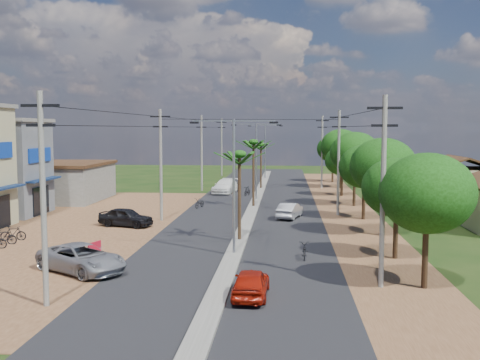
{
  "coord_description": "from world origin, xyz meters",
  "views": [
    {
      "loc": [
        2.98,
        -32.26,
        7.48
      ],
      "look_at": [
        -0.94,
        15.97,
        3.0
      ],
      "focal_mm": 42.0,
      "sensor_mm": 36.0,
      "label": 1
    }
  ],
  "objects_px": {
    "car_silver_mid": "(290,211)",
    "car_parked_dark": "(126,218)",
    "moto_rider_east": "(304,252)",
    "car_white_far": "(225,187)",
    "roadside_sign": "(95,250)",
    "car_red_near": "(251,284)",
    "car_parked_silver": "(82,259)"
  },
  "relations": [
    {
      "from": "car_silver_mid",
      "to": "car_parked_dark",
      "type": "height_order",
      "value": "car_parked_dark"
    },
    {
      "from": "car_parked_dark",
      "to": "moto_rider_east",
      "type": "xyz_separation_m",
      "value": [
        13.17,
        -9.55,
        -0.27
      ]
    },
    {
      "from": "car_white_far",
      "to": "roadside_sign",
      "type": "bearing_deg",
      "value": -89.03
    },
    {
      "from": "car_red_near",
      "to": "car_parked_dark",
      "type": "distance_m",
      "value": 20.12
    },
    {
      "from": "car_silver_mid",
      "to": "car_parked_silver",
      "type": "distance_m",
      "value": 21.37
    },
    {
      "from": "car_red_near",
      "to": "car_silver_mid",
      "type": "height_order",
      "value": "car_silver_mid"
    },
    {
      "from": "car_white_far",
      "to": "car_parked_dark",
      "type": "distance_m",
      "value": 23.14
    },
    {
      "from": "car_red_near",
      "to": "roadside_sign",
      "type": "xyz_separation_m",
      "value": [
        -9.5,
        6.98,
        -0.18
      ]
    },
    {
      "from": "moto_rider_east",
      "to": "roadside_sign",
      "type": "bearing_deg",
      "value": 4.5
    },
    {
      "from": "car_white_far",
      "to": "roadside_sign",
      "type": "xyz_separation_m",
      "value": [
        -4.07,
        -32.69,
        -0.32
      ]
    },
    {
      "from": "car_parked_silver",
      "to": "car_white_far",
      "type": "bearing_deg",
      "value": 26.82
    },
    {
      "from": "moto_rider_east",
      "to": "roadside_sign",
      "type": "distance_m",
      "value": 12.1
    },
    {
      "from": "car_red_near",
      "to": "moto_rider_east",
      "type": "height_order",
      "value": "car_red_near"
    },
    {
      "from": "car_silver_mid",
      "to": "moto_rider_east",
      "type": "xyz_separation_m",
      "value": [
        0.73,
        -14.45,
        -0.2
      ]
    },
    {
      "from": "car_white_far",
      "to": "moto_rider_east",
      "type": "height_order",
      "value": "car_white_far"
    },
    {
      "from": "car_parked_silver",
      "to": "car_red_near",
      "type": "bearing_deg",
      "value": -79.36
    },
    {
      "from": "car_silver_mid",
      "to": "car_parked_dark",
      "type": "distance_m",
      "value": 13.37
    },
    {
      "from": "car_white_far",
      "to": "car_parked_dark",
      "type": "height_order",
      "value": "car_white_far"
    },
    {
      "from": "car_silver_mid",
      "to": "car_white_far",
      "type": "bearing_deg",
      "value": -52.59
    },
    {
      "from": "moto_rider_east",
      "to": "roadside_sign",
      "type": "xyz_separation_m",
      "value": [
        -12.09,
        -0.59,
        0.02
      ]
    },
    {
      "from": "car_red_near",
      "to": "car_parked_silver",
      "type": "relative_size",
      "value": 0.72
    },
    {
      "from": "car_red_near",
      "to": "car_silver_mid",
      "type": "distance_m",
      "value": 22.09
    },
    {
      "from": "car_silver_mid",
      "to": "car_parked_dark",
      "type": "xyz_separation_m",
      "value": [
        -12.45,
        -4.89,
        0.07
      ]
    },
    {
      "from": "car_red_near",
      "to": "car_parked_dark",
      "type": "bearing_deg",
      "value": -56.37
    },
    {
      "from": "car_white_far",
      "to": "car_parked_silver",
      "type": "height_order",
      "value": "car_white_far"
    },
    {
      "from": "car_silver_mid",
      "to": "car_parked_dark",
      "type": "bearing_deg",
      "value": 36.43
    },
    {
      "from": "roadside_sign",
      "to": "moto_rider_east",
      "type": "bearing_deg",
      "value": 21.65
    },
    {
      "from": "car_silver_mid",
      "to": "moto_rider_east",
      "type": "height_order",
      "value": "car_silver_mid"
    },
    {
      "from": "moto_rider_east",
      "to": "car_silver_mid",
      "type": "bearing_deg",
      "value": -85.39
    },
    {
      "from": "car_white_far",
      "to": "car_parked_silver",
      "type": "bearing_deg",
      "value": -87.59
    },
    {
      "from": "car_white_far",
      "to": "car_parked_dark",
      "type": "bearing_deg",
      "value": -94.8
    },
    {
      "from": "car_parked_silver",
      "to": "moto_rider_east",
      "type": "bearing_deg",
      "value": -38.68
    }
  ]
}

